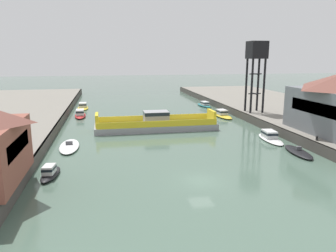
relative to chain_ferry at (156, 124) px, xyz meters
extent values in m
plane|color=#4C6656|center=(0.98, -25.63, -1.05)|extent=(400.00, 400.00, 0.00)
cube|color=#4C4742|center=(-17.57, -5.63, -0.26)|extent=(0.30, 140.00, 1.59)
cube|color=#4C4742|center=(19.53, -5.63, -0.26)|extent=(0.30, 140.00, 1.59)
cube|color=#939399|center=(0.00, 0.00, -0.50)|extent=(22.16, 5.90, 1.10)
cube|color=yellow|center=(0.01, 2.85, 0.60)|extent=(21.25, 0.21, 1.10)
cube|color=yellow|center=(-0.01, -2.85, 0.60)|extent=(21.25, 0.21, 1.10)
cube|color=#939399|center=(0.00, 0.00, 1.21)|extent=(4.44, 3.21, 2.32)
cube|color=black|center=(0.00, 0.00, 2.02)|extent=(4.48, 3.25, 0.60)
cube|color=yellow|center=(10.57, -0.04, 1.15)|extent=(0.52, 4.07, 2.20)
cube|color=yellow|center=(-10.57, 0.04, 1.15)|extent=(0.52, 4.07, 2.20)
ellipsoid|color=red|center=(-14.62, 16.11, -0.77)|extent=(2.64, 8.34, 0.56)
cube|color=silver|center=(-14.60, 15.49, 0.08)|extent=(1.74, 2.95, 1.14)
cube|color=black|center=(-14.60, 15.49, 0.22)|extent=(1.79, 3.03, 0.34)
ellipsoid|color=black|center=(-15.29, -21.17, -0.79)|extent=(2.29, 5.31, 0.52)
cube|color=silver|center=(-15.34, -21.55, -0.07)|extent=(1.37, 1.93, 0.92)
cube|color=black|center=(-15.34, -21.55, 0.05)|extent=(1.41, 1.99, 0.28)
ellipsoid|color=white|center=(-14.43, -9.50, -0.81)|extent=(2.95, 8.38, 0.49)
cube|color=#4C4C51|center=(-14.43, -9.50, -0.31)|extent=(0.98, 0.42, 0.50)
ellipsoid|color=#237075|center=(16.99, 25.47, -0.81)|extent=(2.91, 7.68, 0.48)
cube|color=silver|center=(17.05, 24.91, -0.12)|extent=(1.77, 2.77, 0.92)
cube|color=black|center=(17.05, 24.91, 0.00)|extent=(1.82, 2.85, 0.27)
ellipsoid|color=white|center=(16.83, -11.14, -0.86)|extent=(3.09, 7.90, 0.39)
cube|color=silver|center=(16.88, -10.57, -0.11)|extent=(1.95, 2.83, 1.10)
cube|color=black|center=(16.88, -10.57, 0.03)|extent=(2.00, 2.92, 0.33)
ellipsoid|color=yellow|center=(-14.78, 27.50, -0.87)|extent=(2.95, 7.86, 0.37)
cube|color=silver|center=(-14.80, 28.09, -0.13)|extent=(1.97, 2.78, 1.10)
cube|color=black|center=(-14.80, 28.09, 0.00)|extent=(2.03, 2.86, 0.33)
ellipsoid|color=black|center=(17.04, -18.50, -0.80)|extent=(2.93, 7.20, 0.51)
cube|color=#4C4C51|center=(17.04, -18.50, -0.29)|extent=(0.81, 0.48, 0.50)
ellipsoid|color=yellow|center=(16.42, 9.50, -0.78)|extent=(3.08, 7.85, 0.54)
cube|color=silver|center=(16.38, 10.07, 0.02)|extent=(1.96, 2.81, 1.06)
cube|color=black|center=(16.38, 10.07, 0.15)|extent=(2.02, 2.89, 0.32)
cube|color=black|center=(-17.12, -25.88, 3.98)|extent=(0.08, 7.61, 1.56)
cube|color=black|center=(21.38, -14.95, 4.66)|extent=(0.08, 11.49, 1.86)
cylinder|color=black|center=(20.63, 7.41, 6.09)|extent=(0.44, 0.44, 11.11)
cylinder|color=black|center=(23.33, 7.41, 6.09)|extent=(0.44, 0.44, 11.11)
cylinder|color=black|center=(20.63, 4.71, 6.09)|extent=(0.44, 0.44, 11.11)
cylinder|color=black|center=(23.33, 4.71, 6.09)|extent=(0.44, 0.44, 11.11)
cube|color=black|center=(21.98, 6.06, 4.43)|extent=(2.70, 0.20, 0.20)
cube|color=black|center=(21.98, 6.06, 4.43)|extent=(0.20, 2.70, 0.20)
cube|color=black|center=(21.98, 6.06, 8.54)|extent=(2.70, 0.20, 0.20)
cube|color=black|center=(21.98, 6.06, 8.54)|extent=(0.20, 2.70, 0.20)
cube|color=black|center=(21.98, 6.06, 13.42)|extent=(3.51, 3.51, 3.53)
cylinder|color=black|center=(-18.12, -24.62, 0.81)|extent=(0.28, 0.28, 0.55)
sphere|color=black|center=(-18.12, -24.62, 1.09)|extent=(0.32, 0.32, 0.32)
cylinder|color=black|center=(-18.12, -18.05, 0.81)|extent=(0.28, 0.28, 0.55)
sphere|color=black|center=(-18.12, -18.05, 1.09)|extent=(0.32, 0.32, 0.32)
cylinder|color=black|center=(20.08, -18.00, 0.81)|extent=(0.28, 0.28, 0.55)
sphere|color=black|center=(20.08, -18.00, 1.09)|extent=(0.32, 0.32, 0.32)
camera|label=1|loc=(-8.84, -57.31, 12.18)|focal=34.58mm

